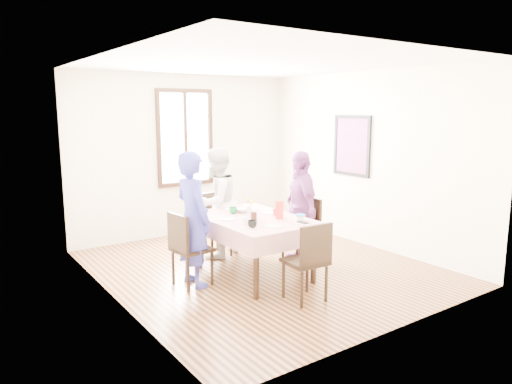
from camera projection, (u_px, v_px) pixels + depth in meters
ground at (262, 267)px, 6.46m from camera, size 4.50×4.50×0.00m
back_wall at (185, 155)px, 8.04m from camera, size 4.00×0.00×4.00m
right_wall at (367, 160)px, 7.35m from camera, size 0.00×4.50×4.50m
window_frame at (185, 138)px, 7.97m from camera, size 1.02×0.06×1.62m
window_pane at (185, 138)px, 7.98m from camera, size 0.90×0.02×1.50m
art_poster at (352, 146)px, 7.55m from camera, size 0.04×0.76×0.96m
dining_table at (254, 247)px, 6.11m from camera, size 0.98×1.46×0.75m
tablecloth at (254, 218)px, 6.04m from camera, size 1.10×1.58×0.01m
chair_left at (192, 249)px, 5.74m from camera, size 0.46×0.46×0.91m
chair_right at (300, 231)px, 6.59m from camera, size 0.45×0.45×0.91m
chair_far at (215, 225)px, 6.90m from camera, size 0.46×0.46×0.91m
chair_near at (305, 261)px, 5.28m from camera, size 0.44×0.44×0.91m
person_left at (193, 219)px, 5.69m from camera, size 0.42×0.61×1.64m
person_far at (215, 203)px, 6.83m from camera, size 0.94×0.84×1.59m
person_right at (299, 208)px, 6.52m from camera, size 0.67×1.00×1.57m
mug_black at (252, 224)px, 5.53m from camera, size 0.14×0.14×0.09m
mug_flag at (276, 212)px, 6.16m from camera, size 0.11×0.11×0.08m
mug_green at (233, 210)px, 6.26m from camera, size 0.14×0.14×0.08m
serving_bowl at (243, 210)px, 6.36m from camera, size 0.25×0.25×0.05m
juice_carton at (279, 210)px, 5.95m from camera, size 0.07×0.07×0.23m
butter_tub at (300, 218)px, 5.89m from camera, size 0.12×0.12×0.06m
jam_jar at (254, 216)px, 5.90m from camera, size 0.07×0.07×0.10m
drinking_glass at (246, 221)px, 5.67m from camera, size 0.06×0.06×0.09m
smartphone at (303, 222)px, 5.76m from camera, size 0.08×0.15×0.01m
flower_vase at (249, 212)px, 6.06m from camera, size 0.07×0.07×0.13m
plate_left at (227, 219)px, 5.93m from camera, size 0.20×0.20×0.01m
plate_right at (269, 213)px, 6.27m from camera, size 0.20×0.20×0.01m
plate_far at (232, 209)px, 6.50m from camera, size 0.20×0.20×0.01m
plate_near at (273, 226)px, 5.58m from camera, size 0.20×0.20×0.01m
butter_lid at (301, 215)px, 5.89m from camera, size 0.12×0.12×0.01m
flower_bunch at (249, 203)px, 6.04m from camera, size 0.09×0.09×0.10m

